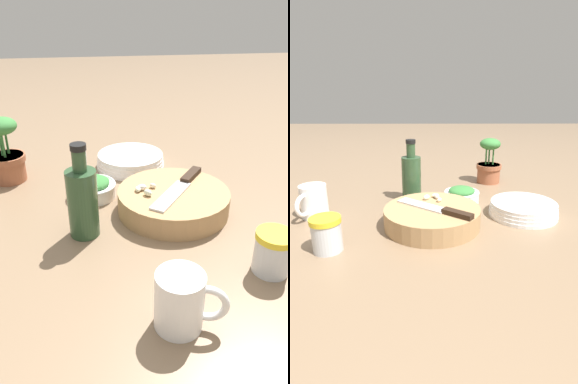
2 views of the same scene
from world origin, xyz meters
TOP-DOWN VIEW (x-y plane):
  - ground_plane at (0.00, 0.00)m, footprint 5.00×5.00m
  - cutting_board at (0.03, -0.08)m, footprint 0.25×0.25m
  - chef_knife at (0.04, -0.10)m, footprint 0.20×0.16m
  - garlic_cloves at (0.03, -0.01)m, footprint 0.06×0.05m
  - herb_bowl at (0.12, 0.10)m, footprint 0.11×0.11m
  - spice_jar at (-0.21, -0.21)m, footprint 0.07×0.07m
  - coffee_mug at (-0.31, -0.02)m, footprint 0.07×0.11m
  - plate_stack at (0.29, -0.01)m, footprint 0.19×0.19m
  - oil_bottle at (-0.04, 0.12)m, footprint 0.06×0.06m
  - potted_herb at (0.25, 0.32)m, footprint 0.10×0.10m

SIDE VIEW (x-z plane):
  - ground_plane at x=0.00m, z-range 0.00..0.00m
  - plate_stack at x=0.29m, z-range 0.00..0.04m
  - herb_bowl at x=0.12m, z-range 0.00..0.05m
  - cutting_board at x=0.03m, z-range 0.00..0.05m
  - spice_jar at x=-0.21m, z-range 0.00..0.08m
  - coffee_mug at x=-0.31m, z-range 0.00..0.09m
  - chef_knife at x=0.04m, z-range 0.05..0.06m
  - garlic_cloves at x=0.03m, z-range 0.05..0.07m
  - potted_herb at x=0.25m, z-range -0.01..0.16m
  - oil_bottle at x=-0.04m, z-range -0.02..0.18m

